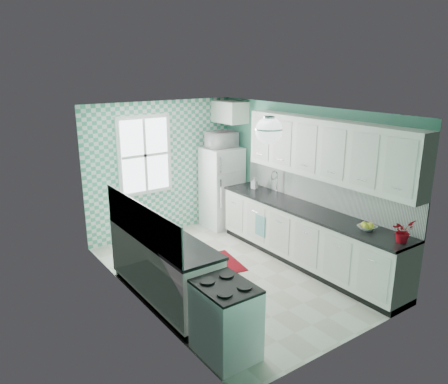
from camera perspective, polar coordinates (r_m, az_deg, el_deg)
floor at (r=6.91m, az=0.87°, el=-10.63°), size 3.00×4.40×0.02m
ceiling at (r=6.19m, az=0.98°, el=10.65°), size 3.00×4.40×0.02m
wall_back at (r=8.26m, az=-8.17°, el=3.07°), size 3.00×0.02×2.50m
wall_front at (r=4.94m, az=16.35°, el=-6.67°), size 3.00×0.02×2.50m
wall_left at (r=5.72m, az=-11.40°, el=-3.12°), size 0.02×4.40×2.50m
wall_right at (r=7.40m, az=10.41°, el=1.39°), size 0.02×4.40×2.50m
accent_wall at (r=8.24m, az=-8.10°, el=3.04°), size 3.00×0.01×2.50m
window at (r=8.01m, az=-10.32°, el=4.74°), size 1.04×0.05×1.44m
backsplash_right at (r=7.13m, az=12.55°, el=0.25°), size 0.02×3.60×0.51m
backsplash_left at (r=5.68m, az=-10.86°, el=-3.81°), size 0.02×2.15×0.51m
upper_cabinets_right at (r=6.73m, az=13.28°, el=5.43°), size 0.33×3.20×0.90m
upper_cabinet_fridge at (r=8.45m, az=0.74°, el=10.40°), size 0.40×0.74×0.40m
ceiling_light at (r=5.59m, az=5.87°, el=8.03°), size 0.34×0.34×0.35m
base_cabinets_right at (r=7.17m, az=10.62°, el=-5.84°), size 0.60×3.60×0.90m
countertop_right at (r=7.00m, az=10.73°, el=-2.31°), size 0.63×3.60×0.04m
base_cabinets_left at (r=6.08m, az=-7.98°, el=-9.89°), size 0.60×2.15×0.90m
countertop_left at (r=5.90m, az=-8.03°, el=-5.76°), size 0.63×2.15×0.04m
fridge at (r=8.61m, az=-0.30°, el=0.63°), size 0.69×0.69×1.58m
stove at (r=4.99m, az=0.21°, el=-16.23°), size 0.56×0.69×0.83m
sink at (r=7.65m, az=5.82°, el=-0.41°), size 0.54×0.46×0.53m
rug at (r=7.21m, az=-0.55°, el=-9.27°), size 0.73×0.94×0.01m
dish_towel at (r=7.48m, az=4.75°, el=-4.42°), size 0.11×0.23×0.36m
fruit_bowl at (r=6.32m, az=18.19°, el=-4.45°), size 0.26×0.26×0.06m
potted_plant at (r=6.00m, az=22.32°, el=-4.74°), size 0.27×0.24×0.30m
soap_bottle at (r=7.98m, az=3.99°, el=1.20°), size 0.12×0.12×0.21m
microwave at (r=8.40m, az=-0.31°, el=6.84°), size 0.57×0.39×0.31m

